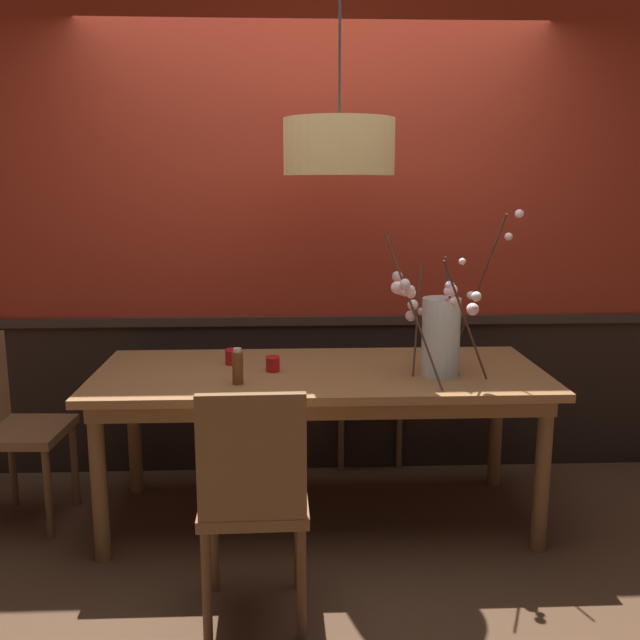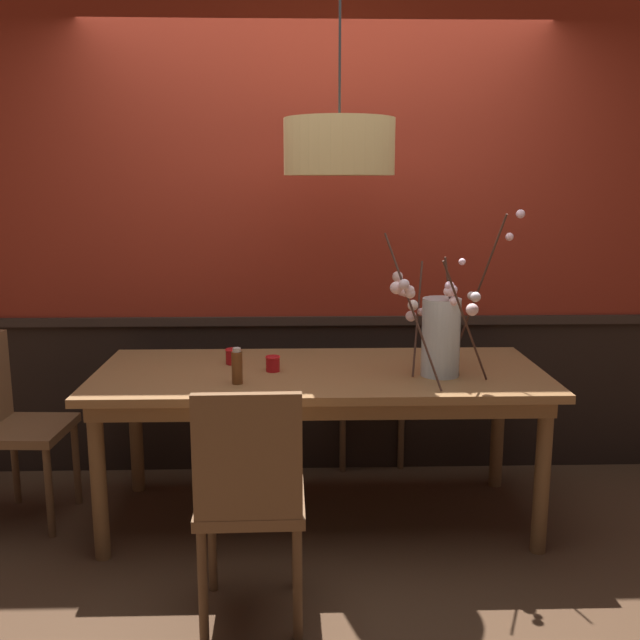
{
  "view_description": "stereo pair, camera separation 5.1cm",
  "coord_description": "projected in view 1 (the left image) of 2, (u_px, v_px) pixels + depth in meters",
  "views": [
    {
      "loc": [
        -0.15,
        -3.3,
        1.66
      ],
      "look_at": [
        0.0,
        0.0,
        1.01
      ],
      "focal_mm": 39.76,
      "sensor_mm": 36.0,
      "label": 1
    },
    {
      "loc": [
        -0.09,
        -3.3,
        1.66
      ],
      "look_at": [
        0.0,
        0.0,
        1.01
      ],
      "focal_mm": 39.76,
      "sensor_mm": 36.0,
      "label": 2
    }
  ],
  "objects": [
    {
      "name": "chair_far_side_right",
      "position": [
        363.0,
        375.0,
        4.31
      ],
      "size": [
        0.44,
        0.47,
        0.88
      ],
      "color": "brown",
      "rests_on": "ground"
    },
    {
      "name": "chair_head_west_end",
      "position": [
        10.0,
        420.0,
        3.43
      ],
      "size": [
        0.4,
        0.43,
        0.93
      ],
      "color": "brown",
      "rests_on": "ground"
    },
    {
      "name": "chair_far_side_left",
      "position": [
        255.0,
        377.0,
        4.28
      ],
      "size": [
        0.44,
        0.45,
        0.88
      ],
      "color": "brown",
      "rests_on": "ground"
    },
    {
      "name": "condiment_bottle",
      "position": [
        238.0,
        367.0,
        3.17
      ],
      "size": [
        0.05,
        0.05,
        0.17
      ],
      "color": "brown",
      "rests_on": "dining_table"
    },
    {
      "name": "vase_with_blossoms",
      "position": [
        440.0,
        334.0,
        3.29
      ],
      "size": [
        0.7,
        0.59,
        0.76
      ],
      "color": "silver",
      "rests_on": "dining_table"
    },
    {
      "name": "ground_plane",
      "position": [
        320.0,
        517.0,
        3.56
      ],
      "size": [
        24.0,
        24.0,
        0.0
      ],
      "primitive_type": "plane",
      "color": "#4C3321"
    },
    {
      "name": "candle_holder_nearer_center",
      "position": [
        273.0,
        364.0,
        3.38
      ],
      "size": [
        0.07,
        0.07,
        0.07
      ],
      "color": "red",
      "rests_on": "dining_table"
    },
    {
      "name": "pendant_lamp",
      "position": [
        339.0,
        147.0,
        3.25
      ],
      "size": [
        0.51,
        0.51,
        1.29
      ],
      "color": "tan"
    },
    {
      "name": "back_wall",
      "position": [
        315.0,
        215.0,
        3.95
      ],
      "size": [
        4.71,
        0.14,
        2.97
      ],
      "color": "black",
      "rests_on": "ground"
    },
    {
      "name": "candle_holder_nearer_edge",
      "position": [
        233.0,
        356.0,
        3.52
      ],
      "size": [
        0.08,
        0.08,
        0.08
      ],
      "color": "red",
      "rests_on": "dining_table"
    },
    {
      "name": "chair_near_side_left",
      "position": [
        253.0,
        494.0,
        2.6
      ],
      "size": [
        0.41,
        0.4,
        0.95
      ],
      "color": "brown",
      "rests_on": "ground"
    },
    {
      "name": "dining_table",
      "position": [
        320.0,
        386.0,
        3.43
      ],
      "size": [
        2.15,
        0.9,
        0.77
      ],
      "color": "olive",
      "rests_on": "ground"
    }
  ]
}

